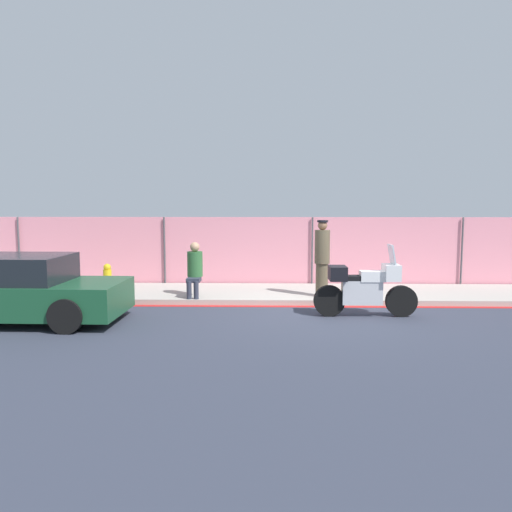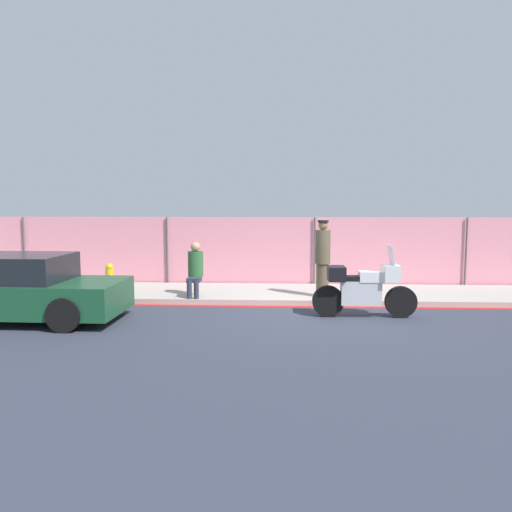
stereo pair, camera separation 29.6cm
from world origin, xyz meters
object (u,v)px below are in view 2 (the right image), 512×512
(motorcycle, at_px, (363,288))
(fire_hydrant, at_px, (110,277))
(parked_car_right_down_street, at_px, (18,289))
(person_seated_on_curb, at_px, (195,266))
(officer_standing, at_px, (323,258))

(motorcycle, distance_m, fire_hydrant, 6.58)
(motorcycle, height_order, fire_hydrant, motorcycle)
(motorcycle, distance_m, parked_car_right_down_street, 7.12)
(person_seated_on_curb, bearing_deg, parked_car_right_down_street, -146.04)
(parked_car_right_down_street, bearing_deg, motorcycle, 6.29)
(officer_standing, xyz_separation_m, person_seated_on_curb, (-3.10, -0.05, -0.23))
(parked_car_right_down_street, bearing_deg, person_seated_on_curb, 34.89)
(officer_standing, bearing_deg, parked_car_right_down_street, -160.53)
(officer_standing, distance_m, parked_car_right_down_street, 6.76)
(motorcycle, relative_size, fire_hydrant, 3.07)
(fire_hydrant, bearing_deg, person_seated_on_curb, -15.85)
(fire_hydrant, bearing_deg, officer_standing, -6.47)
(officer_standing, distance_m, person_seated_on_curb, 3.11)
(officer_standing, xyz_separation_m, fire_hydrant, (-5.47, 0.62, -0.61))
(motorcycle, height_order, officer_standing, officer_standing)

